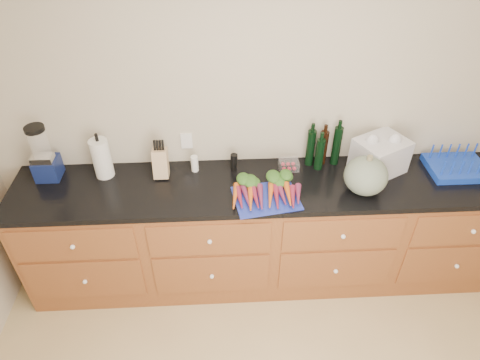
{
  "coord_description": "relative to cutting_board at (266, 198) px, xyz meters",
  "views": [
    {
      "loc": [
        -0.35,
        -1.0,
        2.81
      ],
      "look_at": [
        -0.24,
        1.2,
        1.06
      ],
      "focal_mm": 32.0,
      "sensor_mm": 36.0,
      "label": 1
    }
  ],
  "objects": [
    {
      "name": "cutting_board",
      "position": [
        0.0,
        0.0,
        0.0
      ],
      "size": [
        0.47,
        0.38,
        0.01
      ],
      "primitive_type": "cube",
      "rotation": [
        0.0,
        0.0,
        0.16
      ],
      "color": "#1E2D9A",
      "rests_on": "countertop"
    },
    {
      "name": "wall_back",
      "position": [
        0.06,
        0.48,
        0.35
      ],
      "size": [
        4.1,
        0.05,
        2.6
      ],
      "primitive_type": "cube",
      "color": "#BAB09A",
      "rests_on": "ground"
    },
    {
      "name": "canister_chrome",
      "position": [
        -0.19,
        0.34,
        0.04
      ],
      "size": [
        0.04,
        0.04,
        0.1
      ],
      "primitive_type": "cylinder",
      "color": "silver",
      "rests_on": "countertop"
    },
    {
      "name": "grinder_salt",
      "position": [
        -0.48,
        0.34,
        0.05
      ],
      "size": [
        0.05,
        0.05,
        0.12
      ],
      "primitive_type": "cylinder",
      "color": "silver",
      "rests_on": "countertop"
    },
    {
      "name": "cabinets",
      "position": [
        0.06,
        0.16,
        -0.49
      ],
      "size": [
        3.6,
        0.64,
        0.9
      ],
      "color": "brown",
      "rests_on": "ground"
    },
    {
      "name": "countertop",
      "position": [
        0.06,
        0.16,
        -0.03
      ],
      "size": [
        3.64,
        0.62,
        0.04
      ],
      "primitive_type": "cube",
      "color": "black",
      "rests_on": "cabinets"
    },
    {
      "name": "tomato_box",
      "position": [
        0.2,
        0.33,
        0.03
      ],
      "size": [
        0.14,
        0.11,
        0.07
      ],
      "primitive_type": "cube",
      "color": "white",
      "rests_on": "countertop"
    },
    {
      "name": "knife_block",
      "position": [
        -0.71,
        0.3,
        0.1
      ],
      "size": [
        0.1,
        0.1,
        0.21
      ],
      "primitive_type": "cube",
      "color": "tan",
      "rests_on": "countertop"
    },
    {
      "name": "grocery_bag",
      "position": [
        0.83,
        0.28,
        0.12
      ],
      "size": [
        0.43,
        0.4,
        0.25
      ],
      "primitive_type": null,
      "rotation": [
        0.0,
        0.0,
        0.48
      ],
      "color": "silver",
      "rests_on": "countertop"
    },
    {
      "name": "grinder_pepper",
      "position": [
        -0.2,
        0.34,
        0.06
      ],
      "size": [
        0.05,
        0.05,
        0.13
      ],
      "primitive_type": "cylinder",
      "color": "black",
      "rests_on": "countertop"
    },
    {
      "name": "carrots",
      "position": [
        0.0,
        0.04,
        0.03
      ],
      "size": [
        0.46,
        0.34,
        0.07
      ],
      "color": "#D35B18",
      "rests_on": "cutting_board"
    },
    {
      "name": "dish_rack",
      "position": [
        1.4,
        0.24,
        0.03
      ],
      "size": [
        0.4,
        0.32,
        0.16
      ],
      "color": "#1438B4",
      "rests_on": "countertop"
    },
    {
      "name": "bottles",
      "position": [
        0.44,
        0.37,
        0.13
      ],
      "size": [
        0.25,
        0.13,
        0.3
      ],
      "color": "black",
      "rests_on": "countertop"
    },
    {
      "name": "blender_appliance",
      "position": [
        -1.5,
        0.32,
        0.17
      ],
      "size": [
        0.16,
        0.16,
        0.41
      ],
      "color": "#101B4C",
      "rests_on": "countertop"
    },
    {
      "name": "paper_towel",
      "position": [
        -1.12,
        0.32,
        0.14
      ],
      "size": [
        0.13,
        0.13,
        0.29
      ],
      "primitive_type": "cylinder",
      "color": "silver",
      "rests_on": "countertop"
    },
    {
      "name": "squash",
      "position": [
        0.66,
        0.05,
        0.12
      ],
      "size": [
        0.29,
        0.29,
        0.26
      ],
      "primitive_type": "ellipsoid",
      "color": "#546353",
      "rests_on": "countertop"
    }
  ]
}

